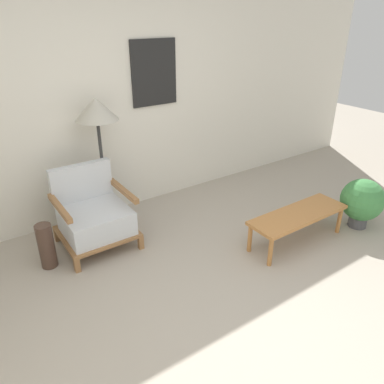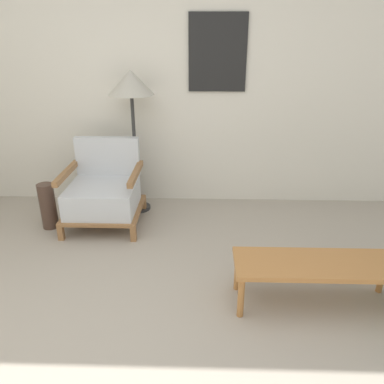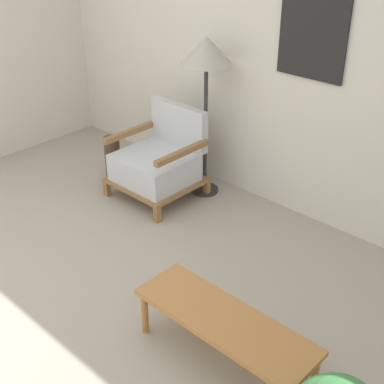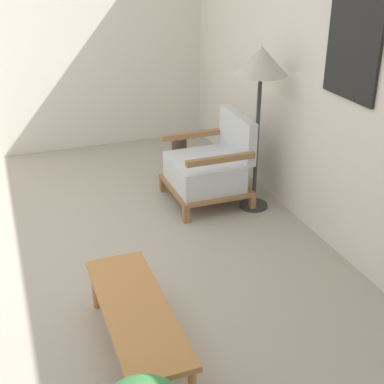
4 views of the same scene
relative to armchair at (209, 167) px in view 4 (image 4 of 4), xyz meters
name	(u,v)px [view 4 (image 4 of 4)]	position (x,y,z in m)	size (l,w,h in m)	color
ground_plane	(16,271)	(0.59, -1.76, -0.33)	(14.00, 14.00, 0.00)	#A89E8E
wall_back	(317,61)	(0.60, 0.62, 1.02)	(8.00, 0.09, 2.70)	silver
wall_left	(31,28)	(-1.80, -1.26, 1.02)	(0.06, 8.00, 2.70)	silver
armchair	(209,167)	(0.00, 0.00, 0.00)	(0.71, 0.67, 0.79)	olive
floor_lamp	(261,69)	(0.27, 0.32, 0.92)	(0.43, 0.43, 1.42)	#2D2D2D
coffee_table	(136,313)	(1.72, -1.14, -0.03)	(1.12, 0.36, 0.34)	#B2753D
vase	(179,159)	(-0.52, -0.11, -0.10)	(0.15, 0.15, 0.44)	#473328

